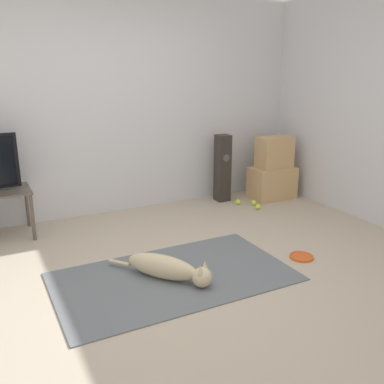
{
  "coord_description": "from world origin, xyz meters",
  "views": [
    {
      "loc": [
        -1.37,
        -2.85,
        1.72
      ],
      "look_at": [
        0.61,
        1.0,
        0.45
      ],
      "focal_mm": 40.0,
      "sensor_mm": 36.0,
      "label": 1
    }
  ],
  "objects_px": {
    "tennis_ball_by_boxes": "(254,203)",
    "tennis_ball_loose_on_carpet": "(238,202)",
    "floor_speaker": "(223,168)",
    "tennis_ball_near_speaker": "(258,207)",
    "frisbee": "(301,257)",
    "dog": "(168,268)",
    "cardboard_box_upper": "(274,152)",
    "cardboard_box_lower": "(272,183)"
  },
  "relations": [
    {
      "from": "cardboard_box_lower",
      "to": "floor_speaker",
      "type": "xyz_separation_m",
      "value": [
        -0.65,
        0.22,
        0.23
      ]
    },
    {
      "from": "frisbee",
      "to": "cardboard_box_upper",
      "type": "xyz_separation_m",
      "value": [
        0.94,
        1.67,
        0.62
      ]
    },
    {
      "from": "tennis_ball_loose_on_carpet",
      "to": "floor_speaker",
      "type": "bearing_deg",
      "value": 110.94
    },
    {
      "from": "frisbee",
      "to": "floor_speaker",
      "type": "relative_size",
      "value": 0.25
    },
    {
      "from": "dog",
      "to": "tennis_ball_near_speaker",
      "type": "height_order",
      "value": "dog"
    },
    {
      "from": "dog",
      "to": "cardboard_box_lower",
      "type": "relative_size",
      "value": 1.37
    },
    {
      "from": "dog",
      "to": "tennis_ball_by_boxes",
      "type": "height_order",
      "value": "dog"
    },
    {
      "from": "dog",
      "to": "frisbee",
      "type": "xyz_separation_m",
      "value": [
        1.29,
        -0.18,
        -0.1
      ]
    },
    {
      "from": "floor_speaker",
      "to": "tennis_ball_by_boxes",
      "type": "xyz_separation_m",
      "value": [
        0.25,
        -0.37,
        -0.41
      ]
    },
    {
      "from": "tennis_ball_by_boxes",
      "to": "cardboard_box_lower",
      "type": "bearing_deg",
      "value": 21.16
    },
    {
      "from": "cardboard_box_lower",
      "to": "tennis_ball_near_speaker",
      "type": "relative_size",
      "value": 9.04
    },
    {
      "from": "frisbee",
      "to": "tennis_ball_near_speaker",
      "type": "xyz_separation_m",
      "value": [
        0.48,
        1.35,
        0.02
      ]
    },
    {
      "from": "frisbee",
      "to": "floor_speaker",
      "type": "height_order",
      "value": "floor_speaker"
    },
    {
      "from": "frisbee",
      "to": "cardboard_box_upper",
      "type": "relative_size",
      "value": 0.49
    },
    {
      "from": "dog",
      "to": "cardboard_box_lower",
      "type": "height_order",
      "value": "cardboard_box_lower"
    },
    {
      "from": "dog",
      "to": "tennis_ball_loose_on_carpet",
      "type": "xyz_separation_m",
      "value": [
        1.65,
        1.45,
        -0.08
      ]
    },
    {
      "from": "tennis_ball_loose_on_carpet",
      "to": "frisbee",
      "type": "bearing_deg",
      "value": -102.66
    },
    {
      "from": "floor_speaker",
      "to": "tennis_ball_near_speaker",
      "type": "distance_m",
      "value": 0.7
    },
    {
      "from": "dog",
      "to": "cardboard_box_upper",
      "type": "distance_m",
      "value": 2.73
    },
    {
      "from": "tennis_ball_near_speaker",
      "to": "floor_speaker",
      "type": "bearing_deg",
      "value": 111.33
    },
    {
      "from": "frisbee",
      "to": "tennis_ball_loose_on_carpet",
      "type": "xyz_separation_m",
      "value": [
        0.37,
        1.64,
        0.02
      ]
    },
    {
      "from": "tennis_ball_near_speaker",
      "to": "tennis_ball_by_boxes",
      "type": "bearing_deg",
      "value": 74.03
    },
    {
      "from": "floor_speaker",
      "to": "tennis_ball_loose_on_carpet",
      "type": "distance_m",
      "value": 0.49
    },
    {
      "from": "frisbee",
      "to": "tennis_ball_by_boxes",
      "type": "bearing_deg",
      "value": 70.87
    },
    {
      "from": "cardboard_box_upper",
      "to": "floor_speaker",
      "type": "height_order",
      "value": "floor_speaker"
    },
    {
      "from": "cardboard_box_upper",
      "to": "tennis_ball_near_speaker",
      "type": "bearing_deg",
      "value": -145.35
    },
    {
      "from": "cardboard_box_upper",
      "to": "floor_speaker",
      "type": "bearing_deg",
      "value": 162.38
    },
    {
      "from": "cardboard_box_upper",
      "to": "tennis_ball_near_speaker",
      "type": "height_order",
      "value": "cardboard_box_upper"
    },
    {
      "from": "tennis_ball_near_speaker",
      "to": "cardboard_box_lower",
      "type": "bearing_deg",
      "value": 35.16
    },
    {
      "from": "cardboard_box_upper",
      "to": "tennis_ball_loose_on_carpet",
      "type": "distance_m",
      "value": 0.83
    },
    {
      "from": "frisbee",
      "to": "tennis_ball_loose_on_carpet",
      "type": "height_order",
      "value": "tennis_ball_loose_on_carpet"
    },
    {
      "from": "cardboard_box_upper",
      "to": "tennis_ball_by_boxes",
      "type": "xyz_separation_m",
      "value": [
        -0.42,
        -0.16,
        -0.59
      ]
    },
    {
      "from": "dog",
      "to": "cardboard_box_upper",
      "type": "bearing_deg",
      "value": 33.82
    },
    {
      "from": "frisbee",
      "to": "floor_speaker",
      "type": "bearing_deg",
      "value": 81.81
    },
    {
      "from": "cardboard_box_lower",
      "to": "tennis_ball_by_boxes",
      "type": "bearing_deg",
      "value": -158.84
    },
    {
      "from": "cardboard_box_lower",
      "to": "tennis_ball_by_boxes",
      "type": "height_order",
      "value": "cardboard_box_lower"
    },
    {
      "from": "frisbee",
      "to": "tennis_ball_loose_on_carpet",
      "type": "distance_m",
      "value": 1.68
    },
    {
      "from": "floor_speaker",
      "to": "tennis_ball_near_speaker",
      "type": "relative_size",
      "value": 13.32
    },
    {
      "from": "tennis_ball_by_boxes",
      "to": "tennis_ball_loose_on_carpet",
      "type": "xyz_separation_m",
      "value": [
        -0.16,
        0.12,
        0.0
      ]
    },
    {
      "from": "cardboard_box_lower",
      "to": "cardboard_box_upper",
      "type": "relative_size",
      "value": 1.31
    },
    {
      "from": "frisbee",
      "to": "cardboard_box_upper",
      "type": "bearing_deg",
      "value": 60.63
    },
    {
      "from": "frisbee",
      "to": "tennis_ball_loose_on_carpet",
      "type": "relative_size",
      "value": 3.36
    }
  ]
}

